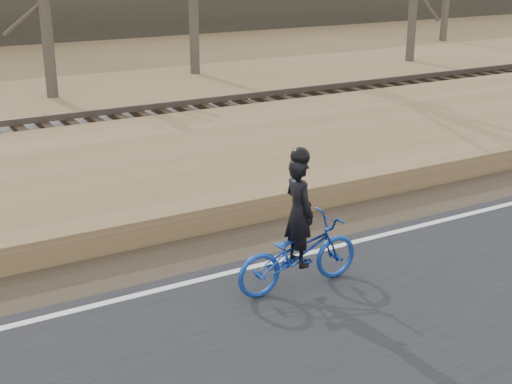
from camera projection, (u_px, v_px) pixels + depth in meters
ground at (377, 246)px, 11.33m from camera, size 120.00×120.00×0.00m
road at (500, 310)px, 9.27m from camera, size 120.00×6.00×0.06m
edge_line at (369, 238)px, 11.47m from camera, size 120.00×0.12×0.01m
shoulder at (333, 221)px, 12.31m from camera, size 120.00×1.60×0.04m
embankment at (248, 167)px, 14.70m from camera, size 120.00×5.00×0.44m
ballast at (173, 128)px, 17.81m from camera, size 120.00×3.00×0.45m
railroad at (173, 116)px, 17.71m from camera, size 120.00×2.40×0.29m
cyclist at (298, 245)px, 9.66m from camera, size 1.88×0.66×2.00m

